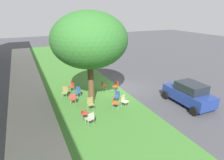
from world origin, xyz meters
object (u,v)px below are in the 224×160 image
Objects in this scene: street_tree at (89,40)px; chair_7 at (90,118)px; chair_10 at (124,100)px; chair_4 at (116,85)px; chair_11 at (115,102)px; chair_0 at (71,86)px; chair_2 at (77,91)px; chair_5 at (83,112)px; chair_1 at (73,98)px; chair_9 at (65,91)px; chair_6 at (90,103)px; parked_car at (189,94)px; chair_8 at (117,95)px; chair_3 at (103,85)px.

street_tree is 5.23m from chair_7.
street_tree is 7.32× the size of chair_10.
chair_11 is at bearing 152.63° from chair_4.
chair_0 is at bearing 20.28° from street_tree.
chair_2 is 4.21m from chair_7.
street_tree is 7.32× the size of chair_5.
chair_1 is at bearing 93.94° from street_tree.
chair_11 is at bearing -151.09° from street_tree.
chair_7 is 4.62m from chair_9.
chair_10 is at bearing -104.84° from chair_6.
chair_4 is 0.24× the size of parked_car.
parked_car is at bearing -122.34° from chair_9.
parked_car is (-0.30, -7.25, 0.32)m from chair_7.
chair_10 is (-3.31, -3.39, 0.00)m from chair_9.
chair_8 is (1.35, -2.94, 0.00)m from chair_5.
street_tree is at bearing -22.16° from chair_6.
chair_8 is 1.00× the size of chair_10.
chair_2 is 1.00× the size of chair_11.
chair_3 is at bearing -47.90° from street_tree.
chair_0 is at bearing 5.62° from chair_6.
parked_car reaches higher than chair_4.
chair_8 is 1.00× the size of chair_9.
chair_9 is at bearing 49.31° from street_tree.
chair_11 is (-2.86, -1.79, 0.00)m from chair_2.
chair_3 is 3.30m from chair_10.
chair_11 is at bearing -140.75° from chair_9.
chair_4 and chair_5 have the same top height.
chair_10 is at bearing 165.77° from chair_4.
street_tree reaches higher than chair_2.
street_tree reaches higher than parked_car.
chair_5 is (-3.23, 3.78, 0.00)m from chair_4.
chair_9 is (1.42, 1.65, -3.98)m from street_tree.
parked_car reaches higher than chair_3.
chair_11 is at bearing -125.81° from chair_1.
street_tree is 4.74m from chair_0.
chair_0 is 1.25m from chair_9.
chair_0 is 3.72m from chair_6.
chair_4 is at bearing -41.60° from chair_7.
parked_car is at bearing -130.19° from chair_0.
chair_6 is (1.02, -0.80, 0.00)m from chair_5.
chair_8 and chair_9 have the same top height.
street_tree reaches higher than chair_9.
chair_10 is (-0.60, -2.27, 0.00)m from chair_6.
chair_8 is 5.13m from parked_car.
chair_1 and chair_3 have the same top height.
chair_10 is (-0.93, -0.13, 0.00)m from chair_8.
parked_car reaches higher than chair_0.
chair_4 is 1.00× the size of chair_10.
street_tree is at bearing 132.10° from chair_3.
chair_2 is at bearing 40.86° from chair_10.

